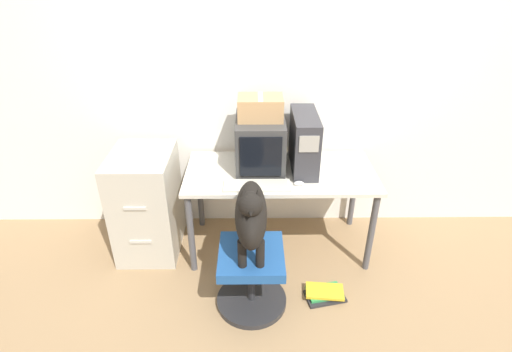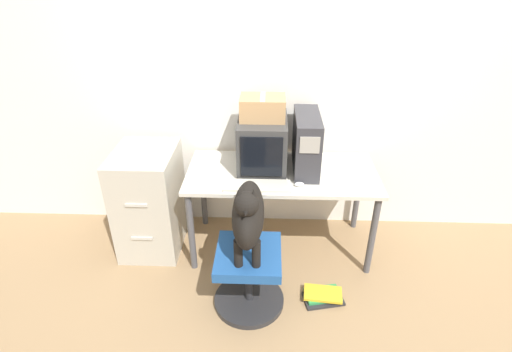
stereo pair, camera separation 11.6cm
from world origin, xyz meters
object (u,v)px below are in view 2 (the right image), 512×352
at_px(office_chair, 249,275).
at_px(crt_monitor, 262,143).
at_px(filing_cabinet, 150,200).
at_px(keyboard, 257,186).
at_px(book_stack_floor, 323,296).
at_px(pc_tower, 306,143).
at_px(dog, 248,214).
at_px(cardboard_box, 263,108).

bearing_deg(office_chair, crt_monitor, 84.55).
bearing_deg(filing_cabinet, crt_monitor, 6.40).
xyz_separation_m(office_chair, filing_cabinet, (-0.84, 0.64, 0.18)).
relative_size(crt_monitor, office_chair, 0.99).
height_order(keyboard, book_stack_floor, keyboard).
relative_size(pc_tower, dog, 0.88).
bearing_deg(pc_tower, dog, -120.05).
xyz_separation_m(office_chair, cardboard_box, (0.07, 0.74, 0.94)).
distance_m(pc_tower, cardboard_box, 0.42).
xyz_separation_m(dog, book_stack_floor, (0.53, 0.04, -0.73)).
height_order(crt_monitor, cardboard_box, cardboard_box).
distance_m(dog, book_stack_floor, 0.91).
xyz_separation_m(filing_cabinet, book_stack_floor, (1.37, -0.59, -0.40)).
height_order(keyboard, filing_cabinet, filing_cabinet).
bearing_deg(keyboard, filing_cabinet, 165.02).
bearing_deg(filing_cabinet, dog, -36.90).
relative_size(keyboard, book_stack_floor, 1.55).
height_order(pc_tower, cardboard_box, cardboard_box).
relative_size(pc_tower, cardboard_box, 1.53).
relative_size(pc_tower, keyboard, 1.06).
xyz_separation_m(keyboard, cardboard_box, (0.03, 0.34, 0.46)).
relative_size(keyboard, dog, 0.84).
bearing_deg(cardboard_box, office_chair, -95.42).
bearing_deg(dog, cardboard_box, 84.52).
xyz_separation_m(keyboard, filing_cabinet, (-0.88, 0.24, -0.30)).
height_order(office_chair, book_stack_floor, office_chair).
bearing_deg(cardboard_box, keyboard, -94.52).
xyz_separation_m(office_chair, book_stack_floor, (0.53, 0.05, -0.23)).
relative_size(keyboard, office_chair, 0.96).
distance_m(crt_monitor, cardboard_box, 0.28).
bearing_deg(filing_cabinet, book_stack_floor, -23.20).
bearing_deg(dog, office_chair, -90.00).
bearing_deg(filing_cabinet, office_chair, -37.25).
xyz_separation_m(pc_tower, book_stack_floor, (0.13, -0.66, -0.91)).
bearing_deg(office_chair, dog, 90.00).
bearing_deg(filing_cabinet, pc_tower, 3.13).
relative_size(crt_monitor, filing_cabinet, 0.57).
bearing_deg(office_chair, keyboard, 83.82).
distance_m(dog, cardboard_box, 0.86).
relative_size(pc_tower, filing_cabinet, 0.58).
bearing_deg(crt_monitor, cardboard_box, 90.00).
relative_size(crt_monitor, cardboard_box, 1.48).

